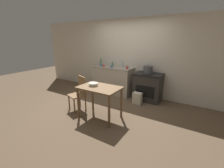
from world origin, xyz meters
name	(u,v)px	position (x,y,z in m)	size (l,w,h in m)	color
ground_plane	(104,109)	(0.00, 0.00, 0.00)	(14.00, 14.00, 0.00)	brown
wall_back	(130,57)	(0.00, 1.58, 1.27)	(8.00, 0.07, 2.55)	beige
counter_cabinet	(113,80)	(-0.50, 1.27, 0.48)	(1.47, 0.60, 0.95)	#B2A893
stove	(148,87)	(0.81, 1.27, 0.44)	(0.86, 0.61, 0.87)	#2D2B28
work_table	(100,92)	(0.17, -0.43, 0.66)	(1.00, 0.65, 0.79)	brown
chair	(79,92)	(-0.59, -0.35, 0.48)	(0.51, 0.51, 0.92)	olive
flour_sack	(137,98)	(0.66, 0.80, 0.18)	(0.27, 0.19, 0.35)	beige
stock_pot	(148,69)	(0.76, 1.30, 0.99)	(0.30, 0.30, 0.26)	#4C4C51
mixing_bowl_large	(93,84)	(-0.02, -0.42, 0.83)	(0.23, 0.23, 0.07)	silver
bottle_far_left	(125,65)	(-0.09, 1.40, 1.03)	(0.06, 0.06, 0.19)	silver
bottle_left	(122,63)	(-0.26, 1.49, 1.06)	(0.06, 0.06, 0.28)	silver
bottle_mid_left	(101,62)	(-1.09, 1.38, 1.07)	(0.06, 0.06, 0.30)	#517F5B
bottle_center_left	(113,64)	(-0.59, 1.40, 1.02)	(0.07, 0.07, 0.17)	#517F5B
cup_center	(101,65)	(-0.91, 1.12, 1.00)	(0.07, 0.07, 0.09)	#4C6B99
cup_center_right	(104,66)	(-0.75, 1.09, 0.99)	(0.08, 0.08, 0.08)	#B74C42
cup_mid_right	(112,67)	(-0.43, 1.08, 1.00)	(0.07, 0.07, 0.09)	#4C6B99
cup_right	(127,67)	(0.10, 1.18, 1.00)	(0.09, 0.09, 0.09)	#B74C42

